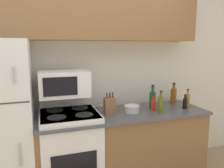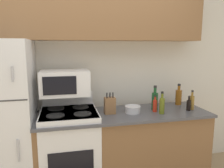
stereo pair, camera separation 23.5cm
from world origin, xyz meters
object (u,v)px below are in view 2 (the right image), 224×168
Objects in this scene: knife_block at (110,105)px; bowl at (133,109)px; bottle_wine_green at (155,100)px; bottle_soy_sauce at (189,105)px; bottle_hot_sauce at (155,105)px; refrigerator at (2,122)px; bottle_whiskey at (179,97)px; stove at (70,150)px; bottle_olive_oil at (162,105)px; microwave at (65,83)px; bottle_vinegar at (192,102)px.

knife_block is 1.34× the size of bowl.
bottle_soy_sauce is (0.39, -0.12, -0.05)m from bottle_wine_green.
bottle_hot_sauce is at bearing -111.87° from bottle_wine_green.
refrigerator is 5.77× the size of bottle_wine_green.
bottle_hot_sauce is (-0.44, -0.23, -0.03)m from bottle_whiskey.
bottle_olive_oil is at bearing -7.33° from stove.
microwave reaches higher than stove.
stove is 0.77m from microwave.
bottle_olive_oil is (1.05, -0.13, 0.51)m from stove.
microwave is 1.93× the size of bottle_whiskey.
bottle_wine_green is (1.73, -0.01, 0.15)m from refrigerator.
bottle_olive_oil is at bearing -140.46° from bottle_whiskey.
bottle_soy_sauce is at bearing -5.31° from bowl.
stove is at bearing 177.44° from bottle_hot_sauce.
bottle_hot_sauce is (1.03, -0.16, -0.28)m from microwave.
bottle_vinegar is at bearing -80.37° from bottle_whiskey.
bottle_olive_oil is 0.17m from bottle_wine_green.
refrigerator is 2.15m from bottle_whiskey.
refrigerator is 6.65× the size of bottle_olive_oil.
refrigerator reaches higher than stove.
bottle_whiskey is at bearing 39.54° from bottle_olive_oil.
bottle_wine_green reaches higher than bowl.
bottle_wine_green is (1.06, -0.08, -0.24)m from microwave.
refrigerator is 3.21× the size of microwave.
bottle_hot_sauce is (1.00, -0.04, 0.48)m from stove.
bowl is 1.03× the size of bottle_soy_sauce.
bottle_whiskey is 0.28m from bottle_soy_sauce.
knife_block is at bearing 174.76° from bottle_hot_sauce.
bottle_vinegar is 0.25m from bottle_whiskey.
bottle_soy_sauce is at bearing -6.00° from bottle_hot_sauce.
microwave reaches higher than bottle_vinegar.
microwave reaches higher than knife_block.
bottle_vinegar is (1.48, -0.06, 0.50)m from stove.
refrigerator is 6.94× the size of knife_block.
stove is at bearing 178.06° from bowl.
refrigerator reaches higher than bottle_wine_green.
bottle_whiskey is 0.50m from bottle_hot_sauce.
knife_block reaches higher than stove.
bottle_vinegar is 0.44m from bottle_olive_oil.
microwave is at bearing 5.82° from refrigerator.
bowl is at bearing 174.69° from bottle_soy_sauce.
refrigerator is at bearing 177.14° from bowl.
bottle_soy_sauce is at bearing -94.13° from bottle_whiskey.
bottle_vinegar reaches higher than bowl.
refrigerator is 7.21× the size of bottle_vinegar.
knife_block is at bearing -12.53° from microwave.
microwave is 2.07× the size of bottle_olive_oil.
bottle_whiskey is at bearing 7.50° from stove.
stove is at bearing -178.14° from bottle_wine_green.
stove is 4.64× the size of bottle_vinegar.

